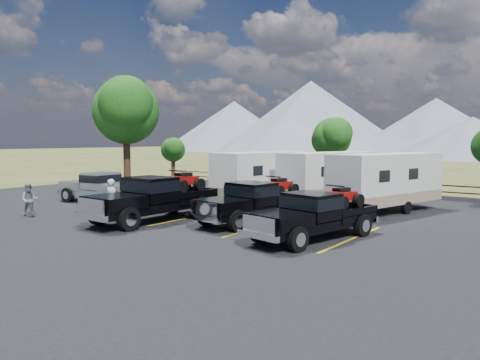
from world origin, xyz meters
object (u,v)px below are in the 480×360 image
Objects in this scene: person_b at (29,200)px; person_a at (112,199)px; trailer_left at (262,176)px; trailer_right at (386,182)px; tree_big_nw at (126,111)px; rig_center at (255,201)px; rig_right at (315,214)px; rig_left at (155,197)px; pickup_silver at (103,187)px; trailer_center at (329,176)px.

person_a is at bearing -24.65° from person_b.
trailer_left is 1.00× the size of trailer_right.
tree_big_nw is 15.13m from rig_center.
trailer_right is at bearing 102.98° from rig_right.
rig_right is at bearing -35.62° from person_b.
rig_center is 4.01m from rig_right.
person_a is (-1.91, -0.88, -0.14)m from rig_left.
rig_left is 1.12× the size of rig_right.
trailer_right is 13.38m from person_a.
rig_right is 10.65m from trailer_left.
rig_right is at bearing -13.75° from rig_center.
person_a is at bearing -119.21° from trailer_right.
trailer_right reaches higher than person_a.
pickup_silver is at bearing 51.96° from person_b.
rig_right is 0.71× the size of trailer_right.
trailer_right is 15.65m from pickup_silver.
trailer_left is at bearing 124.98° from pickup_silver.
trailer_right is at bearing -10.10° from trailer_center.
rig_left reaches higher than rig_center.
rig_center is at bearing -76.10° from trailer_center.
pickup_silver is at bearing -174.14° from rig_right.
trailer_left is 7.30m from trailer_right.
trailer_right reaches higher than pickup_silver.
person_b is at bearing -66.38° from tree_big_nw.
pickup_silver is at bearing -131.22° from trailer_center.
pickup_silver is at bearing -55.22° from tree_big_nw.
rig_right reaches higher than person_b.
trailer_right is at bearing 7.78° from trailer_left.
rig_left is at bearing 65.40° from pickup_silver.
rig_left is at bearing -141.69° from rig_center.
rig_center is 7.17m from trailer_left.
rig_center is 0.74× the size of trailer_center.
trailer_center reaches higher than pickup_silver.
rig_left is 8.39m from trailer_left.
tree_big_nw is 17.89m from trailer_right.
tree_big_nw is 10.94m from trailer_left.
trailer_left is at bearing 129.54° from rig_center.
trailer_right is (3.58, 6.35, 0.58)m from rig_center.
rig_left is 2.11m from person_a.
trailer_center is 13.09m from pickup_silver.
trailer_center is (3.63, 10.18, 0.46)m from rig_left.
person_a is (7.91, -7.52, -4.63)m from tree_big_nw.
person_b is at bearing 6.33° from pickup_silver.
person_b is (-5.93, -11.08, -0.74)m from trailer_left.
person_b is at bearing -153.45° from rig_right.
trailer_right reaches higher than rig_left.
trailer_right is at bearing -9.63° from person_b.
rig_right is at bearing -55.13° from trailer_center.
pickup_silver is (3.01, -4.33, -4.64)m from tree_big_nw.
tree_big_nw is at bearing 173.37° from rig_right.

